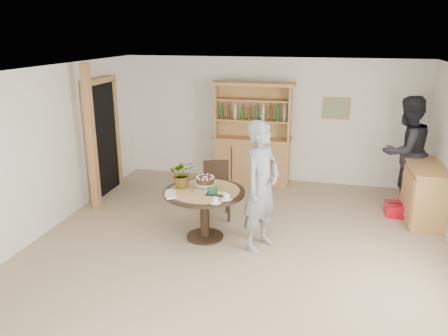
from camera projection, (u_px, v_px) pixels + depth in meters
ground at (233, 259)px, 5.99m from camera, size 7.00×7.00×0.00m
room_shell at (234, 135)px, 5.47m from camera, size 6.04×7.04×2.52m
doorway at (102, 136)px, 8.15m from camera, size 0.13×1.10×2.18m
pine_post at (91, 139)px, 7.31m from camera, size 0.12×0.12×2.50m
hutch at (252, 149)px, 8.85m from camera, size 1.62×0.54×2.04m
sideboard at (423, 193)px, 7.11m from camera, size 0.54×1.26×0.94m
dining_table at (205, 200)px, 6.44m from camera, size 1.20×1.20×0.76m
dining_chair at (217, 186)px, 7.23m from camera, size 0.53×0.53×0.95m
birthday_cake at (205, 181)px, 6.40m from camera, size 0.30×0.30×0.20m
flower_vase at (182, 174)px, 6.45m from camera, size 0.47×0.44×0.42m
gift_tray at (217, 193)px, 6.22m from camera, size 0.30×0.20×0.08m
coffee_cup_a at (227, 197)px, 6.03m from camera, size 0.15×0.15×0.09m
coffee_cup_b at (215, 201)px, 5.90m from camera, size 0.15×0.15×0.08m
napkins at (171, 194)px, 6.18m from camera, size 0.24×0.33×0.03m
teen_boy at (261, 186)px, 6.06m from camera, size 0.68×0.80×1.85m
adult_person at (405, 152)px, 7.59m from camera, size 1.20×1.16×1.95m
red_suitcase at (404, 210)px, 7.37m from camera, size 0.61×0.41×0.21m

